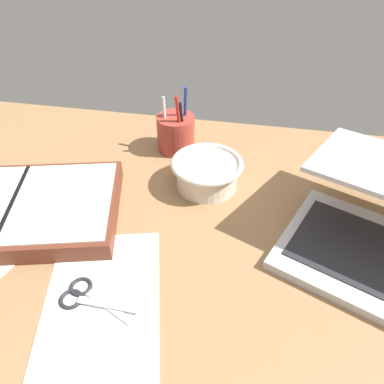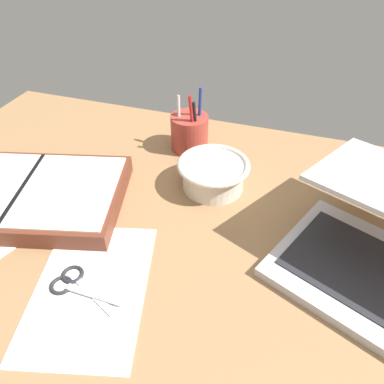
{
  "view_description": "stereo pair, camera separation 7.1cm",
  "coord_description": "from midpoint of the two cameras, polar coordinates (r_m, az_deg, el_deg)",
  "views": [
    {
      "loc": [
        9.91,
        -44.48,
        54.32
      ],
      "look_at": [
        -0.2,
        9.31,
        9.0
      ],
      "focal_mm": 35.0,
      "sensor_mm": 36.0,
      "label": 1
    },
    {
      "loc": [
        16.78,
        -42.72,
        54.32
      ],
      "look_at": [
        -0.2,
        9.31,
        9.0
      ],
      "focal_mm": 35.0,
      "sensor_mm": 36.0,
      "label": 2
    }
  ],
  "objects": [
    {
      "name": "desk_top",
      "position": [
        0.7,
        -4.2,
        -9.99
      ],
      "size": [
        140.0,
        100.0,
        2.0
      ],
      "primitive_type": "cube",
      "color": "#936D47",
      "rests_on": "ground"
    },
    {
      "name": "bowl",
      "position": [
        0.82,
        -0.2,
        2.95
      ],
      "size": [
        15.69,
        15.69,
        6.53
      ],
      "color": "silver",
      "rests_on": "desk_top"
    },
    {
      "name": "pen_cup",
      "position": [
        0.94,
        -4.66,
        8.94
      ],
      "size": [
        9.27,
        9.27,
        16.38
      ],
      "color": "#9E382D",
      "rests_on": "desk_top"
    },
    {
      "name": "planner",
      "position": [
        0.84,
        -27.51,
        -2.46
      ],
      "size": [
        45.4,
        34.94,
        4.32
      ],
      "rotation": [
        0.0,
        0.0,
        0.25
      ],
      "color": "brown",
      "rests_on": "desk_top"
    },
    {
      "name": "scissors",
      "position": [
        0.67,
        -19.22,
        -14.91
      ],
      "size": [
        13.29,
        7.26,
        0.8
      ],
      "rotation": [
        0.0,
        0.0,
        -0.22
      ],
      "color": "#B7B7BC",
      "rests_on": "desk_top"
    },
    {
      "name": "paper_sheet_front",
      "position": [
        0.66,
        -16.67,
        -15.47
      ],
      "size": [
        25.06,
        32.13,
        0.16
      ],
      "primitive_type": "cube",
      "rotation": [
        0.0,
        0.0,
        0.26
      ],
      "color": "white",
      "rests_on": "desk_top"
    }
  ]
}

